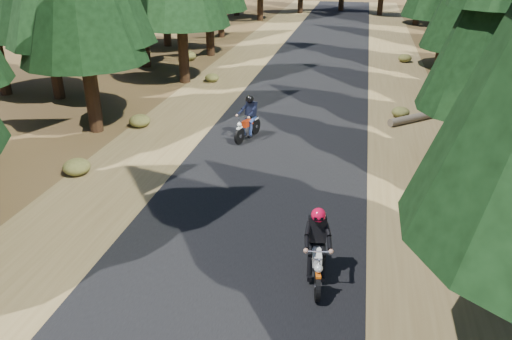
% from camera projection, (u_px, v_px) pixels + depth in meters
% --- Properties ---
extents(ground, '(120.00, 120.00, 0.00)m').
position_uv_depth(ground, '(244.00, 235.00, 12.41)').
color(ground, '#423217').
rests_on(ground, ground).
extents(road, '(6.00, 100.00, 0.01)m').
position_uv_depth(road, '(277.00, 157.00, 16.86)').
color(road, black).
rests_on(road, ground).
extents(shoulder_l, '(3.20, 100.00, 0.01)m').
position_uv_depth(shoulder_l, '(150.00, 147.00, 17.72)').
color(shoulder_l, brown).
rests_on(shoulder_l, ground).
extents(shoulder_r, '(3.20, 100.00, 0.01)m').
position_uv_depth(shoulder_r, '(418.00, 169.00, 16.01)').
color(shoulder_r, brown).
rests_on(shoulder_r, ground).
extents(log_near, '(4.80, 4.32, 0.32)m').
position_uv_depth(log_near, '(444.00, 111.00, 20.98)').
color(log_near, '#4C4233').
rests_on(log_near, ground).
extents(understory_shrubs, '(16.32, 31.04, 0.65)m').
position_uv_depth(understory_shrubs, '(321.00, 125.00, 19.07)').
color(understory_shrubs, '#474C1E').
rests_on(understory_shrubs, ground).
extents(rider_lead, '(0.82, 1.94, 1.67)m').
position_uv_depth(rider_lead, '(316.00, 259.00, 10.48)').
color(rider_lead, silver).
rests_on(rider_lead, road).
extents(rider_follow, '(1.06, 1.90, 1.62)m').
position_uv_depth(rider_follow, '(248.00, 125.00, 18.23)').
color(rider_follow, '#99250A').
rests_on(rider_follow, road).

